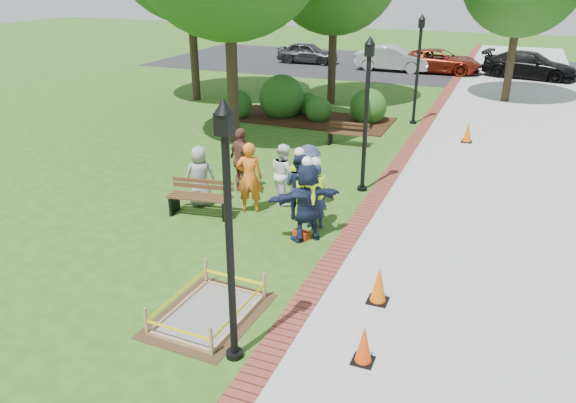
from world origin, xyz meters
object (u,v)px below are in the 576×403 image
at_px(hivis_worker_a, 307,200).
at_px(hivis_worker_c, 299,184).
at_px(cone_front, 364,345).
at_px(bench_near, 200,205).
at_px(hivis_worker_b, 315,193).
at_px(lamp_near, 229,218).
at_px(wet_concrete_pad, 208,305).

distance_m(hivis_worker_a, hivis_worker_c, 1.22).
bearing_deg(hivis_worker_c, cone_front, -58.78).
xyz_separation_m(bench_near, cone_front, (5.37, -4.13, 0.05)).
height_order(hivis_worker_a, hivis_worker_b, hivis_worker_a).
height_order(bench_near, hivis_worker_c, hivis_worker_c).
height_order(lamp_near, hivis_worker_b, lamp_near).
bearing_deg(hivis_worker_c, hivis_worker_a, -60.94).
distance_m(lamp_near, hivis_worker_a, 4.73).
bearing_deg(lamp_near, cone_front, 17.79).
relative_size(lamp_near, hivis_worker_a, 2.10).
bearing_deg(wet_concrete_pad, lamp_near, -41.96).
bearing_deg(wet_concrete_pad, hivis_worker_b, 83.24).
xyz_separation_m(lamp_near, hivis_worker_a, (-0.40, 4.47, -1.48)).
bearing_deg(cone_front, lamp_near, -162.21).
bearing_deg(lamp_near, hivis_worker_c, 100.12).
bearing_deg(hivis_worker_c, lamp_near, -79.88).
bearing_deg(lamp_near, hivis_worker_b, 95.01).
bearing_deg(cone_front, bench_near, 142.45).
relative_size(bench_near, hivis_worker_b, 0.95).
bearing_deg(wet_concrete_pad, bench_near, 121.88).
distance_m(cone_front, hivis_worker_b, 5.18).
bearing_deg(lamp_near, wet_concrete_pad, 138.04).
height_order(wet_concrete_pad, hivis_worker_b, hivis_worker_b).
relative_size(cone_front, hivis_worker_a, 0.34).
relative_size(wet_concrete_pad, cone_front, 3.46).
xyz_separation_m(wet_concrete_pad, hivis_worker_c, (-0.03, 4.67, 0.69)).
distance_m(wet_concrete_pad, cone_front, 2.96).
xyz_separation_m(cone_front, hivis_worker_a, (-2.38, 3.84, 0.67)).
bearing_deg(cone_front, hivis_worker_a, 121.80).
bearing_deg(bench_near, hivis_worker_c, 17.89).
relative_size(cone_front, hivis_worker_c, 0.37).
distance_m(cone_front, lamp_near, 2.99).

